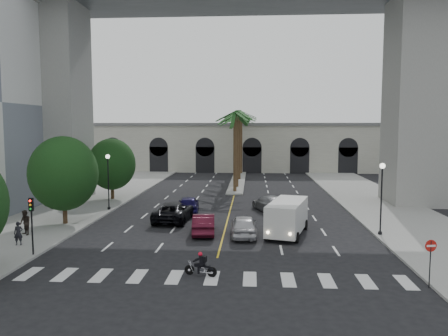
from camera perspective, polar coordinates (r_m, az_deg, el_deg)
ground at (r=25.19m, az=-1.26°, el=-13.02°), size 140.00×140.00×0.00m
sidewalk_left at (r=43.13m, az=-19.76°, el=-5.40°), size 8.00×100.00×0.15m
sidewalk_right at (r=41.63m, az=21.85°, el=-5.86°), size 8.00×100.00×0.15m
median at (r=62.32m, az=1.81°, el=-1.75°), size 2.00×24.00×0.20m
pier_building at (r=78.90m, az=2.24°, el=2.82°), size 71.00×10.50×8.50m
bridge at (r=46.99m, az=5.57°, el=18.42°), size 75.00×13.00×26.00m
palm_a at (r=51.84m, az=1.45°, el=6.74°), size 3.20×3.20×10.30m
palm_b at (r=55.84m, az=1.72°, el=6.93°), size 3.20×3.20×10.60m
palm_c at (r=59.83m, az=1.57°, el=6.40°), size 3.20×3.20×10.10m
palm_d at (r=63.83m, az=2.03°, el=7.01°), size 3.20×3.20×10.90m
palm_e at (r=67.83m, az=1.92°, el=6.53°), size 3.20×3.20×10.40m
palm_f at (r=71.82m, az=2.27°, el=6.70°), size 3.20×3.20×10.70m
street_tree_mid at (r=37.20m, az=-20.21°, el=-0.67°), size 5.44×5.44×7.21m
street_tree_far at (r=48.39m, az=-14.44°, el=0.49°), size 5.04×5.04×6.68m
lamp_post_left_far at (r=42.29m, az=-14.89°, el=-1.15°), size 0.40×0.40×5.35m
lamp_post_right at (r=33.46m, az=19.88°, el=-3.03°), size 0.40×0.40×5.35m
traffic_signal_far at (r=29.14m, az=-23.83°, el=-5.83°), size 0.25×0.18×3.65m
motorcycle_rider at (r=23.91m, az=-2.94°, el=-12.56°), size 1.79×0.60×1.31m
car_a at (r=32.01m, az=2.61°, el=-7.53°), size 2.04×4.66×1.56m
car_b at (r=32.79m, az=-2.66°, el=-7.26°), size 2.01×4.71×1.51m
car_c at (r=37.20m, az=-6.53°, el=-5.67°), size 3.08×5.97×1.61m
car_d at (r=41.23m, az=6.00°, el=-4.64°), size 3.68×5.58×1.50m
car_e at (r=40.51m, az=-4.65°, el=-4.76°), size 2.32×4.76×1.56m
cargo_van at (r=32.55m, az=8.24°, el=-6.26°), size 3.61×6.22×2.49m
pedestrian_a at (r=32.17m, az=-25.27°, el=-7.73°), size 0.65×0.51×1.56m
pedestrian_b at (r=34.78m, az=-24.55°, el=-6.52°), size 1.11×1.07×1.80m
do_not_enter_sign at (r=24.10m, az=25.37°, el=-10.02°), size 0.59×0.13×2.44m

